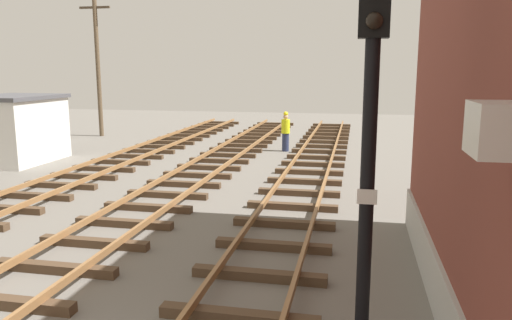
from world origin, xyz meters
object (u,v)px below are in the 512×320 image
object	(u,v)px
signal_mast	(370,112)
track_worker_foreground	(286,132)
control_hut	(15,129)
utility_pole_far	(98,66)
parked_car_silver	(20,123)

from	to	relation	value
signal_mast	track_worker_foreground	distance (m)	17.42
signal_mast	control_hut	size ratio (longest dim) A/B	1.39
control_hut	track_worker_foreground	world-z (taller)	control_hut
control_hut	utility_pole_far	xyz separation A→B (m)	(-0.59, 8.20, 2.59)
signal_mast	parked_car_silver	xyz separation A→B (m)	(-18.09, 17.80, -2.41)
signal_mast	parked_car_silver	distance (m)	25.49
utility_pole_far	track_worker_foreground	size ratio (longest dim) A/B	4.05
control_hut	parked_car_silver	xyz separation A→B (m)	(-4.06, 5.81, -0.49)
control_hut	signal_mast	bearing A→B (deg)	-40.52
signal_mast	utility_pole_far	bearing A→B (deg)	125.91
signal_mast	utility_pole_far	world-z (taller)	utility_pole_far
signal_mast	track_worker_foreground	bearing A→B (deg)	101.42
signal_mast	parked_car_silver	size ratio (longest dim) A/B	1.26
parked_car_silver	track_worker_foreground	size ratio (longest dim) A/B	2.25
parked_car_silver	utility_pole_far	bearing A→B (deg)	34.64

